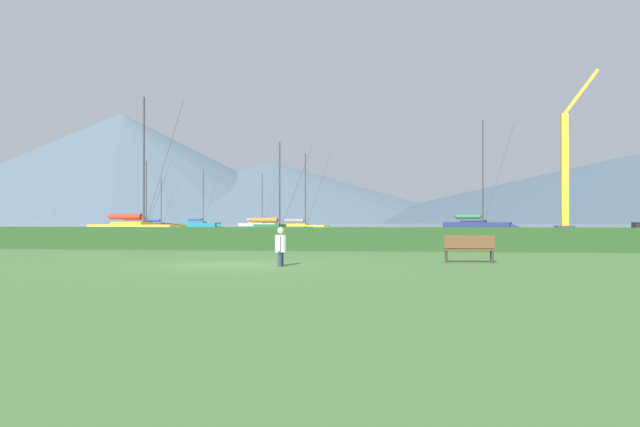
# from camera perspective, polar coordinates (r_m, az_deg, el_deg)

# --- Properties ---
(ground_plane) EXTENTS (1000.00, 1000.00, 0.00)m
(ground_plane) POSITION_cam_1_polar(r_m,az_deg,el_deg) (22.59, -7.39, -4.30)
(ground_plane) COLOR #477038
(harbor_water) EXTENTS (320.00, 246.00, 0.00)m
(harbor_water) POSITION_cam_1_polar(r_m,az_deg,el_deg) (158.87, 5.69, -1.08)
(harbor_water) COLOR #8C9EA3
(harbor_water) RESTS_ON ground_plane
(hedge_line) EXTENTS (80.00, 1.20, 1.13)m
(hedge_line) POSITION_cam_1_polar(r_m,az_deg,el_deg) (33.30, -2.41, -2.12)
(hedge_line) COLOR #284C23
(hedge_line) RESTS_ON ground_plane
(sailboat_slip_0) EXTENTS (8.48, 3.69, 10.88)m
(sailboat_slip_0) POSITION_cam_1_polar(r_m,az_deg,el_deg) (53.92, -14.97, -1.36)
(sailboat_slip_0) COLOR gold
(sailboat_slip_0) RESTS_ON harbor_water
(sailboat_slip_1) EXTENTS (6.91, 2.59, 7.38)m
(sailboat_slip_1) POSITION_cam_1_polar(r_m,az_deg,el_deg) (99.97, -13.34, -1.06)
(sailboat_slip_1) COLOR navy
(sailboat_slip_1) RESTS_ON harbor_water
(sailboat_slip_4) EXTENTS (7.43, 3.29, 8.93)m
(sailboat_slip_4) POSITION_cam_1_polar(r_m,az_deg,el_deg) (108.53, -5.07, -1.01)
(sailboat_slip_4) COLOR #9E9EA3
(sailboat_slip_4) RESTS_ON harbor_water
(sailboat_slip_5) EXTENTS (7.13, 3.45, 7.79)m
(sailboat_slip_5) POSITION_cam_1_polar(r_m,az_deg,el_deg) (55.12, -3.79, -1.49)
(sailboat_slip_5) COLOR #236B38
(sailboat_slip_5) RESTS_ON harbor_water
(sailboat_slip_7) EXTENTS (7.69, 3.25, 9.98)m
(sailboat_slip_7) POSITION_cam_1_polar(r_m,az_deg,el_deg) (116.21, -9.94, -0.96)
(sailboat_slip_7) COLOR #19707A
(sailboat_slip_7) RESTS_ON harbor_water
(sailboat_slip_8) EXTENTS (6.89, 2.93, 8.63)m
(sailboat_slip_8) POSITION_cam_1_polar(r_m,az_deg,el_deg) (72.71, -1.54, -1.27)
(sailboat_slip_8) COLOR gold
(sailboat_slip_8) RESTS_ON harbor_water
(sailboat_slip_9) EXTENTS (9.11, 4.55, 13.42)m
(sailboat_slip_9) POSITION_cam_1_polar(r_m,az_deg,el_deg) (83.35, 13.09, -1.02)
(sailboat_slip_9) COLOR navy
(sailboat_slip_9) RESTS_ON harbor_water
(sailboat_slip_11) EXTENTS (8.12, 3.40, 8.62)m
(sailboat_slip_11) POSITION_cam_1_polar(r_m,az_deg,el_deg) (85.22, -14.60, -1.09)
(sailboat_slip_11) COLOR red
(sailboat_slip_11) RESTS_ON harbor_water
(park_bench_near_path) EXTENTS (1.72, 0.51, 0.95)m
(park_bench_near_path) POSITION_cam_1_polar(r_m,az_deg,el_deg) (24.22, 12.36, -2.78)
(park_bench_near_path) COLOR brown
(park_bench_near_path) RESTS_ON ground_plane
(person_seated_viewer) EXTENTS (0.36, 0.57, 1.25)m
(person_seated_viewer) POSITION_cam_1_polar(r_m,az_deg,el_deg) (21.84, -3.30, -2.63)
(person_seated_viewer) COLOR #2D3347
(person_seated_viewer) RESTS_ON ground_plane
(dock_crane) EXTENTS (4.97, 2.00, 19.39)m
(dock_crane) POSITION_cam_1_polar(r_m,az_deg,el_deg) (86.15, 19.84, 2.67)
(dock_crane) COLOR #333338
(dock_crane) RESTS_ON ground_plane
(distant_hill_west_ridge) EXTENTS (274.44, 274.44, 39.29)m
(distant_hill_west_ridge) POSITION_cam_1_polar(r_m,az_deg,el_deg) (443.31, -4.21, 1.80)
(distant_hill_west_ridge) COLOR #4C6070
(distant_hill_west_ridge) RESTS_ON ground_plane
(distant_hill_central_peak) EXTENTS (359.72, 359.72, 40.43)m
(distant_hill_central_peak) POSITION_cam_1_polar(r_m,az_deg,el_deg) (447.33, 24.65, 1.90)
(distant_hill_central_peak) COLOR #425666
(distant_hill_central_peak) RESTS_ON ground_plane
(distant_hill_east_ridge) EXTENTS (280.46, 280.46, 69.81)m
(distant_hill_east_ridge) POSITION_cam_1_polar(r_m,az_deg,el_deg) (455.48, -16.31, 3.68)
(distant_hill_east_ridge) COLOR #4C6070
(distant_hill_east_ridge) RESTS_ON ground_plane
(distant_hill_far_shoulder) EXTENTS (244.84, 244.84, 35.60)m
(distant_hill_far_shoulder) POSITION_cam_1_polar(r_m,az_deg,el_deg) (446.93, -17.04, 1.57)
(distant_hill_far_shoulder) COLOR #4C6070
(distant_hill_far_shoulder) RESTS_ON ground_plane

